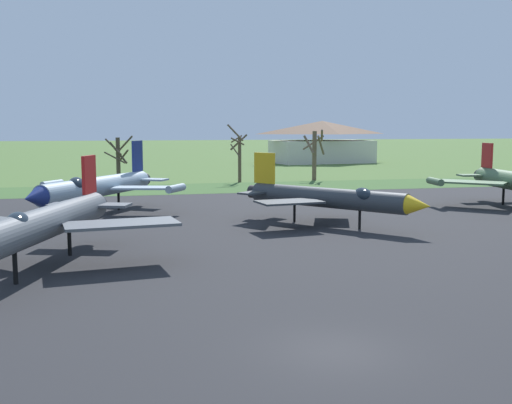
% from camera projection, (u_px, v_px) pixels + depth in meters
% --- Properties ---
extents(ground_plane, '(600.00, 600.00, 0.00)m').
position_uv_depth(ground_plane, '(334.00, 352.00, 19.56)').
color(ground_plane, '#4C6B33').
extents(asphalt_apron, '(83.44, 57.79, 0.05)m').
position_uv_depth(asphalt_apron, '(232.00, 248.00, 36.32)').
color(asphalt_apron, '#28282B').
rests_on(asphalt_apron, ground).
extents(grass_verge_strip, '(143.44, 12.00, 0.06)m').
position_uv_depth(grass_verge_strip, '(175.00, 189.00, 70.05)').
color(grass_verge_strip, '#3D5F2D').
rests_on(grass_verge_strip, ground).
extents(jet_fighter_front_left, '(12.95, 16.94, 5.45)m').
position_uv_depth(jet_fighter_front_left, '(39.00, 224.00, 30.12)').
color(jet_fighter_front_left, '#565B60').
rests_on(jet_fighter_front_left, ground).
extents(jet_fighter_front_right, '(11.33, 12.97, 5.16)m').
position_uv_depth(jet_fighter_front_right, '(329.00, 197.00, 43.91)').
color(jet_fighter_front_right, '#33383D').
rests_on(jet_fighter_front_right, ground).
extents(jet_fighter_rear_left, '(12.32, 15.35, 5.90)m').
position_uv_depth(jet_fighter_rear_left, '(97.00, 186.00, 49.07)').
color(jet_fighter_rear_left, '#8EA3B2').
rests_on(jet_fighter_rear_left, ground).
extents(info_placard_rear_left, '(0.58, 0.39, 0.85)m').
position_uv_depth(info_placard_rear_left, '(25.00, 227.00, 40.60)').
color(info_placard_rear_left, black).
rests_on(info_placard_rear_left, ground).
extents(bare_tree_far_left, '(3.57, 3.61, 6.06)m').
position_uv_depth(bare_tree_far_left, '(119.00, 158.00, 75.04)').
color(bare_tree_far_left, '#42382D').
rests_on(bare_tree_far_left, ground).
extents(bare_tree_left_of_center, '(2.94, 2.98, 7.46)m').
position_uv_depth(bare_tree_left_of_center, '(239.00, 153.00, 78.44)').
color(bare_tree_left_of_center, brown).
rests_on(bare_tree_left_of_center, ground).
extents(bare_tree_center, '(3.18, 3.27, 6.77)m').
position_uv_depth(bare_tree_center, '(315.00, 152.00, 81.52)').
color(bare_tree_center, brown).
rests_on(bare_tree_center, ground).
extents(visitor_building, '(20.91, 12.83, 8.24)m').
position_uv_depth(visitor_building, '(322.00, 142.00, 120.64)').
color(visitor_building, beige).
rests_on(visitor_building, ground).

